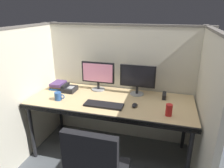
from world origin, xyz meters
name	(u,v)px	position (x,y,z in m)	size (l,w,h in m)	color
ground_plane	(104,168)	(0.00, 0.00, 0.00)	(8.00, 8.00, 0.00)	#4C5156
cubicle_partition_rear	(120,83)	(0.00, 0.74, 0.79)	(2.21, 0.06, 1.57)	beige
cubicle_partition_left	(32,90)	(-0.99, 0.20, 0.79)	(0.06, 1.41, 1.57)	beige
cubicle_partition_right	(204,110)	(0.99, 0.20, 0.79)	(0.06, 1.41, 1.57)	beige
desk	(111,104)	(0.00, 0.29, 0.69)	(1.90, 0.80, 0.74)	tan
monitor_left	(98,74)	(-0.25, 0.56, 0.96)	(0.43, 0.17, 0.37)	gray
monitor_right	(138,78)	(0.27, 0.54, 0.96)	(0.43, 0.17, 0.37)	gray
keyboard_main	(104,105)	(-0.03, 0.13, 0.75)	(0.43, 0.15, 0.02)	black
computer_mouse	(135,105)	(0.30, 0.20, 0.76)	(0.06, 0.10, 0.04)	black
soda_can	(169,110)	(0.66, 0.09, 0.80)	(0.07, 0.07, 0.12)	red
book_stack	(58,85)	(-0.78, 0.47, 0.78)	(0.16, 0.22, 0.09)	#1E478C
red_stapler	(164,96)	(0.60, 0.53, 0.77)	(0.04, 0.15, 0.06)	black
coffee_mug	(58,96)	(-0.59, 0.13, 0.79)	(0.13, 0.08, 0.09)	#264C8C
desk_phone	(69,89)	(-0.60, 0.42, 0.77)	(0.17, 0.19, 0.09)	black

